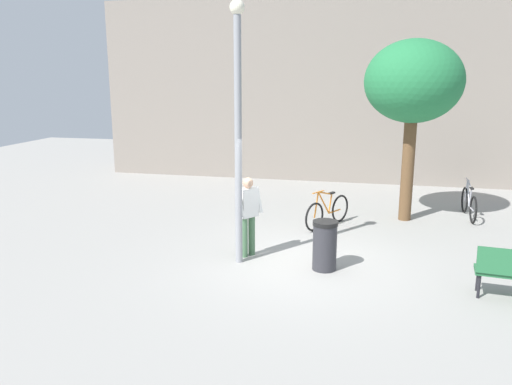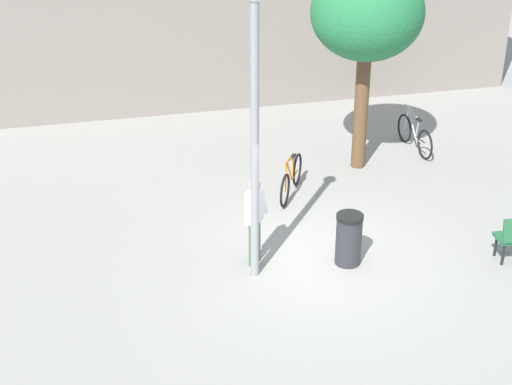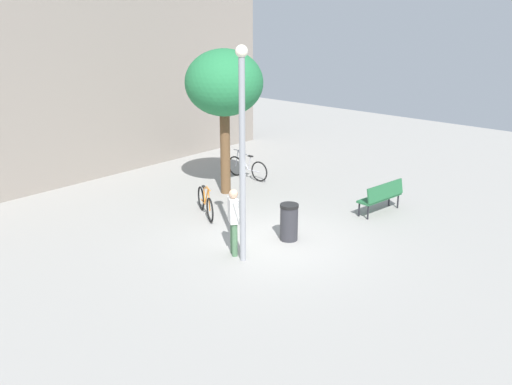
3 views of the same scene
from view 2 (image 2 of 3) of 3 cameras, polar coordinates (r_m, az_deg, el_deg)
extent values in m
plane|color=gray|center=(14.07, 4.73, -4.93)|extent=(36.00, 36.00, 0.00)
cylinder|color=gray|center=(12.47, -0.09, 3.23)|extent=(0.14, 0.14, 4.77)
cylinder|color=#47704C|center=(13.78, 0.05, -3.51)|extent=(0.14, 0.14, 0.85)
cylinder|color=#47704C|center=(13.61, -0.26, -3.89)|extent=(0.14, 0.14, 0.85)
cube|color=white|center=(13.35, -0.11, -0.99)|extent=(0.41, 0.45, 0.60)
sphere|color=tan|center=(13.17, -0.11, 0.60)|extent=(0.22, 0.22, 0.22)
cylinder|color=white|center=(13.53, 0.48, -0.47)|extent=(0.24, 0.21, 0.55)
cylinder|color=white|center=(13.11, -0.31, -1.37)|extent=(0.24, 0.21, 0.55)
cylinder|color=black|center=(14.68, 17.39, -3.79)|extent=(0.05, 0.05, 0.42)
cylinder|color=black|center=(14.43, 17.89, -4.41)|extent=(0.05, 0.05, 0.42)
cylinder|color=brown|center=(17.37, 7.81, 6.04)|extent=(0.32, 0.32, 2.70)
ellipsoid|color=#247340|center=(16.76, 8.27, 13.11)|extent=(2.41, 2.41, 2.05)
torus|color=black|center=(15.74, 2.17, 0.16)|extent=(0.40, 0.64, 0.71)
torus|color=black|center=(16.71, 3.08, 1.73)|extent=(0.40, 0.64, 0.71)
cylinder|color=orange|center=(15.94, 2.50, 1.63)|extent=(0.28, 0.45, 0.64)
cylinder|color=orange|center=(15.89, 2.56, 2.47)|extent=(0.32, 0.52, 0.18)
cylinder|color=orange|center=(16.22, 2.73, 1.78)|extent=(0.10, 0.13, 0.48)
cylinder|color=orange|center=(16.50, 2.88, 1.31)|extent=(0.28, 0.45, 0.04)
cylinder|color=orange|center=(15.67, 2.24, 1.19)|extent=(0.11, 0.16, 0.63)
cube|color=black|center=(16.16, 2.80, 2.71)|extent=(0.17, 0.21, 0.04)
cylinder|color=orange|center=(15.61, 2.32, 2.32)|extent=(0.25, 0.40, 0.03)
torus|color=black|center=(19.31, 10.97, 4.71)|extent=(0.07, 0.71, 0.71)
torus|color=black|center=(18.41, 12.45, 3.50)|extent=(0.07, 0.71, 0.71)
cylinder|color=#ADADB7|center=(18.91, 11.52, 5.12)|extent=(0.05, 0.50, 0.64)
cylinder|color=#ADADB7|center=(18.79, 11.65, 5.74)|extent=(0.05, 0.58, 0.18)
cylinder|color=#ADADB7|center=(18.70, 11.89, 4.60)|extent=(0.04, 0.14, 0.48)
cylinder|color=#ADADB7|center=(18.62, 12.09, 3.71)|extent=(0.05, 0.50, 0.04)
cylinder|color=#ADADB7|center=(19.16, 11.13, 5.44)|extent=(0.04, 0.17, 0.63)
cube|color=black|center=(18.57, 12.03, 5.31)|extent=(0.08, 0.20, 0.04)
cylinder|color=#ADADB7|center=(19.00, 11.29, 6.24)|extent=(0.04, 0.44, 0.03)
cylinder|color=#2D2D33|center=(13.78, 6.89, -3.61)|extent=(0.46, 0.46, 0.89)
cylinder|color=black|center=(13.55, 7.00, -1.81)|extent=(0.49, 0.49, 0.08)
camera|label=1|loc=(6.60, 47.66, -16.35)|focal=35.55mm
camera|label=3|loc=(7.10, -79.90, -7.10)|focal=40.92mm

